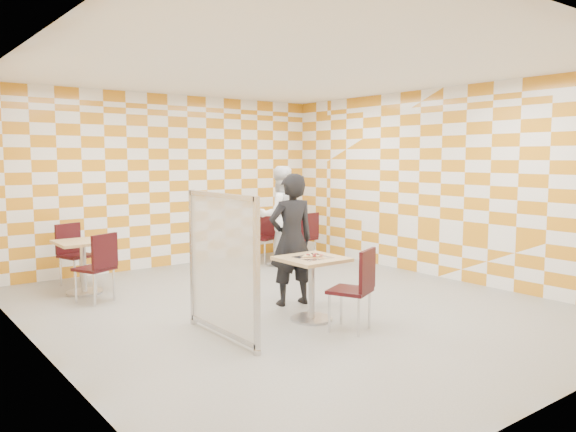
{
  "coord_description": "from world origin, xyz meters",
  "views": [
    {
      "loc": [
        -4.33,
        -5.59,
        1.92
      ],
      "look_at": [
        0.1,
        0.2,
        1.15
      ],
      "focal_mm": 35.0,
      "sensor_mm": 36.0,
      "label": 1
    }
  ],
  "objects_px": {
    "chair_second_front": "(306,234)",
    "partition": "(222,265)",
    "man_dark": "(291,240)",
    "empty_table": "(83,258)",
    "sport_bottle": "(279,215)",
    "chair_empty_near": "(99,262)",
    "man_white": "(280,216)",
    "main_table": "(312,278)",
    "chair_second_side": "(265,232)",
    "chair_main_front": "(358,283)",
    "chair_empty_far": "(73,249)",
    "second_table": "(285,232)",
    "soda_bottle": "(286,213)"
  },
  "relations": [
    {
      "from": "chair_second_front",
      "to": "partition",
      "type": "xyz_separation_m",
      "value": [
        -3.35,
        -2.71,
        0.25
      ]
    },
    {
      "from": "man_dark",
      "to": "empty_table",
      "type": "bearing_deg",
      "value": -38.0
    },
    {
      "from": "chair_second_front",
      "to": "sport_bottle",
      "type": "bearing_deg",
      "value": 95.78
    },
    {
      "from": "chair_empty_near",
      "to": "man_white",
      "type": "xyz_separation_m",
      "value": [
        3.43,
        0.63,
        0.34
      ]
    },
    {
      "from": "main_table",
      "to": "partition",
      "type": "bearing_deg",
      "value": 176.99
    },
    {
      "from": "man_white",
      "to": "empty_table",
      "type": "bearing_deg",
      "value": 12.93
    },
    {
      "from": "chair_second_side",
      "to": "man_white",
      "type": "distance_m",
      "value": 0.56
    },
    {
      "from": "chair_main_front",
      "to": "chair_second_front",
      "type": "distance_m",
      "value": 4.0
    },
    {
      "from": "chair_empty_far",
      "to": "second_table",
      "type": "bearing_deg",
      "value": -2.14
    },
    {
      "from": "chair_main_front",
      "to": "partition",
      "type": "xyz_separation_m",
      "value": [
        -1.29,
        0.71,
        0.25
      ]
    },
    {
      "from": "second_table",
      "to": "soda_bottle",
      "type": "height_order",
      "value": "soda_bottle"
    },
    {
      "from": "chair_main_front",
      "to": "chair_second_side",
      "type": "relative_size",
      "value": 1.0
    },
    {
      "from": "chair_main_front",
      "to": "man_white",
      "type": "height_order",
      "value": "man_white"
    },
    {
      "from": "soda_bottle",
      "to": "empty_table",
      "type": "bearing_deg",
      "value": -172.22
    },
    {
      "from": "man_dark",
      "to": "soda_bottle",
      "type": "relative_size",
      "value": 7.43
    },
    {
      "from": "empty_table",
      "to": "chair_second_side",
      "type": "relative_size",
      "value": 0.81
    },
    {
      "from": "main_table",
      "to": "chair_second_side",
      "type": "distance_m",
      "value": 3.77
    },
    {
      "from": "chair_empty_far",
      "to": "soda_bottle",
      "type": "xyz_separation_m",
      "value": [
        3.96,
        -0.08,
        0.31
      ]
    },
    {
      "from": "empty_table",
      "to": "chair_second_front",
      "type": "height_order",
      "value": "chair_second_front"
    },
    {
      "from": "second_table",
      "to": "empty_table",
      "type": "bearing_deg",
      "value": -173.05
    },
    {
      "from": "chair_second_side",
      "to": "sport_bottle",
      "type": "xyz_separation_m",
      "value": [
        0.41,
        0.12,
        0.29
      ]
    },
    {
      "from": "chair_second_front",
      "to": "chair_empty_near",
      "type": "relative_size",
      "value": 1.0
    },
    {
      "from": "empty_table",
      "to": "chair_empty_far",
      "type": "bearing_deg",
      "value": 85.81
    },
    {
      "from": "chair_main_front",
      "to": "chair_second_side",
      "type": "xyz_separation_m",
      "value": [
        1.57,
        4.03,
        0.0
      ]
    },
    {
      "from": "chair_second_front",
      "to": "empty_table",
      "type": "bearing_deg",
      "value": 177.17
    },
    {
      "from": "chair_second_side",
      "to": "main_table",
      "type": "bearing_deg",
      "value": -116.59
    },
    {
      "from": "empty_table",
      "to": "chair_main_front",
      "type": "distance_m",
      "value": 4.05
    },
    {
      "from": "empty_table",
      "to": "chair_second_front",
      "type": "bearing_deg",
      "value": -2.83
    },
    {
      "from": "chair_second_front",
      "to": "man_white",
      "type": "bearing_deg",
      "value": 161.06
    },
    {
      "from": "empty_table",
      "to": "sport_bottle",
      "type": "height_order",
      "value": "sport_bottle"
    },
    {
      "from": "chair_second_side",
      "to": "chair_empty_far",
      "type": "xyz_separation_m",
      "value": [
        -3.36,
        0.22,
        0.0
      ]
    },
    {
      "from": "empty_table",
      "to": "chair_second_side",
      "type": "height_order",
      "value": "chair_second_side"
    },
    {
      "from": "man_white",
      "to": "sport_bottle",
      "type": "relative_size",
      "value": 8.81
    },
    {
      "from": "man_dark",
      "to": "chair_main_front",
      "type": "bearing_deg",
      "value": 95.5
    },
    {
      "from": "empty_table",
      "to": "partition",
      "type": "bearing_deg",
      "value": -79.53
    },
    {
      "from": "chair_main_front",
      "to": "chair_empty_far",
      "type": "distance_m",
      "value": 4.6
    },
    {
      "from": "chair_empty_far",
      "to": "man_white",
      "type": "relative_size",
      "value": 0.52
    },
    {
      "from": "chair_empty_far",
      "to": "chair_second_front",
      "type": "bearing_deg",
      "value": -12.0
    },
    {
      "from": "man_white",
      "to": "chair_second_front",
      "type": "bearing_deg",
      "value": 174.56
    },
    {
      "from": "soda_bottle",
      "to": "chair_second_side",
      "type": "bearing_deg",
      "value": -167.05
    },
    {
      "from": "empty_table",
      "to": "chair_second_side",
      "type": "xyz_separation_m",
      "value": [
        3.4,
        0.41,
        0.04
      ]
    },
    {
      "from": "chair_second_side",
      "to": "second_table",
      "type": "bearing_deg",
      "value": 7.62
    },
    {
      "from": "chair_second_side",
      "to": "chair_empty_far",
      "type": "distance_m",
      "value": 3.36
    },
    {
      "from": "chair_empty_near",
      "to": "soda_bottle",
      "type": "height_order",
      "value": "soda_bottle"
    },
    {
      "from": "chair_second_front",
      "to": "soda_bottle",
      "type": "relative_size",
      "value": 4.02
    },
    {
      "from": "partition",
      "to": "soda_bottle",
      "type": "distance_m",
      "value": 4.89
    },
    {
      "from": "partition",
      "to": "main_table",
      "type": "bearing_deg",
      "value": -3.01
    },
    {
      "from": "chair_second_front",
      "to": "chair_empty_near",
      "type": "bearing_deg",
      "value": -173.05
    },
    {
      "from": "main_table",
      "to": "sport_bottle",
      "type": "height_order",
      "value": "sport_bottle"
    },
    {
      "from": "partition",
      "to": "man_white",
      "type": "xyz_separation_m",
      "value": [
        2.89,
        2.87,
        0.09
      ]
    }
  ]
}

